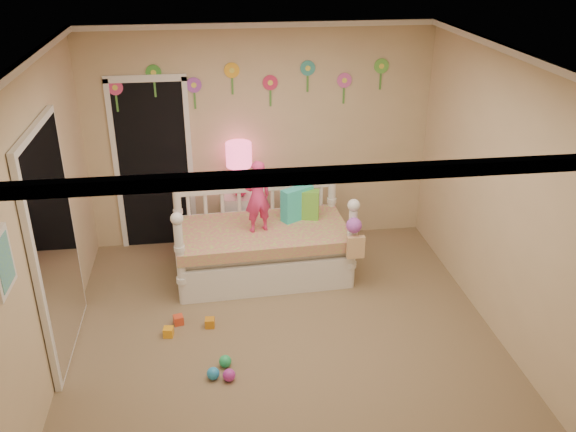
{
  "coord_description": "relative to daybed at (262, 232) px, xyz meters",
  "views": [
    {
      "loc": [
        -0.6,
        -4.55,
        3.5
      ],
      "look_at": [
        0.1,
        0.6,
        1.05
      ],
      "focal_mm": 38.05,
      "sensor_mm": 36.0,
      "label": 1
    }
  ],
  "objects": [
    {
      "name": "floor",
      "position": [
        0.08,
        -1.36,
        -0.51
      ],
      "size": [
        4.0,
        4.5,
        0.01
      ],
      "primitive_type": "cube",
      "color": "#7F684C",
      "rests_on": "ground"
    },
    {
      "name": "ceiling",
      "position": [
        0.08,
        -1.36,
        2.09
      ],
      "size": [
        4.0,
        4.5,
        0.01
      ],
      "primitive_type": "cube",
      "color": "white",
      "rests_on": "floor"
    },
    {
      "name": "back_wall",
      "position": [
        0.08,
        0.89,
        0.79
      ],
      "size": [
        4.0,
        0.01,
        2.6
      ],
      "primitive_type": "cube",
      "color": "tan",
      "rests_on": "floor"
    },
    {
      "name": "left_wall",
      "position": [
        -1.92,
        -1.36,
        0.79
      ],
      "size": [
        0.01,
        4.5,
        2.6
      ],
      "primitive_type": "cube",
      "color": "tan",
      "rests_on": "floor"
    },
    {
      "name": "right_wall",
      "position": [
        2.08,
        -1.36,
        0.79
      ],
      "size": [
        0.01,
        4.5,
        2.6
      ],
      "primitive_type": "cube",
      "color": "tan",
      "rests_on": "floor"
    },
    {
      "name": "crown_molding",
      "position": [
        0.08,
        -1.36,
        2.06
      ],
      "size": [
        4.0,
        4.5,
        0.06
      ],
      "primitive_type": null,
      "color": "white",
      "rests_on": "ceiling"
    },
    {
      "name": "daybed",
      "position": [
        0.0,
        0.0,
        0.0
      ],
      "size": [
        1.92,
        1.09,
        1.02
      ],
      "primitive_type": null,
      "rotation": [
        0.0,
        0.0,
        0.04
      ],
      "color": "white",
      "rests_on": "floor"
    },
    {
      "name": "pillow_turquoise",
      "position": [
        0.41,
        0.18,
        0.24
      ],
      "size": [
        0.38,
        0.3,
        0.37
      ],
      "primitive_type": "cube",
      "rotation": [
        0.0,
        0.0,
        0.53
      ],
      "color": "#2AD2BB",
      "rests_on": "daybed"
    },
    {
      "name": "pillow_lime",
      "position": [
        0.48,
        0.19,
        0.22
      ],
      "size": [
        0.37,
        0.21,
        0.33
      ],
      "primitive_type": "cube",
      "rotation": [
        0.0,
        0.0,
        -0.24
      ],
      "color": "#6EC13B",
      "rests_on": "daybed"
    },
    {
      "name": "child",
      "position": [
        -0.05,
        -0.06,
        0.45
      ],
      "size": [
        0.33,
        0.27,
        0.79
      ],
      "primitive_type": "imported",
      "rotation": [
        0.0,
        0.0,
        3.44
      ],
      "color": "#F13680",
      "rests_on": "daybed"
    },
    {
      "name": "nightstand",
      "position": [
        -0.18,
        0.71,
        -0.19
      ],
      "size": [
        0.41,
        0.33,
        0.65
      ],
      "primitive_type": "cube",
      "rotation": [
        0.0,
        0.0,
        -0.08
      ],
      "color": "white",
      "rests_on": "floor"
    },
    {
      "name": "table_lamp",
      "position": [
        -0.18,
        0.71,
        0.57
      ],
      "size": [
        0.3,
        0.3,
        0.65
      ],
      "color": "#F22063",
      "rests_on": "nightstand"
    },
    {
      "name": "closet_doorway",
      "position": [
        -1.17,
        0.88,
        0.52
      ],
      "size": [
        0.9,
        0.04,
        2.07
      ],
      "primitive_type": "cube",
      "color": "black",
      "rests_on": "back_wall"
    },
    {
      "name": "flower_decals",
      "position": [
        -0.01,
        0.88,
        1.43
      ],
      "size": [
        3.4,
        0.02,
        0.5
      ],
      "primitive_type": null,
      "color": "#B2668C",
      "rests_on": "back_wall"
    },
    {
      "name": "mirror_closet",
      "position": [
        -1.88,
        -1.06,
        0.54
      ],
      "size": [
        0.07,
        1.3,
        2.1
      ],
      "primitive_type": "cube",
      "color": "white",
      "rests_on": "left_wall"
    },
    {
      "name": "wall_picture",
      "position": [
        -1.89,
        -2.26,
        1.04
      ],
      "size": [
        0.05,
        0.34,
        0.42
      ],
      "primitive_type": "cube",
      "color": "white",
      "rests_on": "left_wall"
    },
    {
      "name": "hanging_bag",
      "position": [
        0.9,
        -0.5,
        0.11
      ],
      "size": [
        0.2,
        0.16,
        0.36
      ],
      "primitive_type": null,
      "color": "beige",
      "rests_on": "daybed"
    },
    {
      "name": "toy_scatter",
      "position": [
        -0.82,
        -1.37,
        -0.46
      ],
      "size": [
        0.97,
        1.4,
        0.11
      ],
      "primitive_type": null,
      "rotation": [
        0.0,
        0.0,
        -0.14
      ],
      "color": "#996666",
      "rests_on": "floor"
    }
  ]
}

